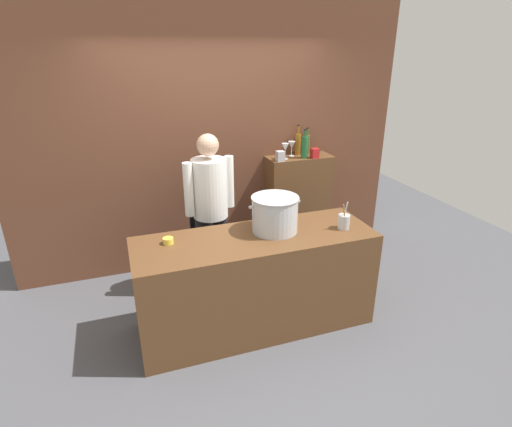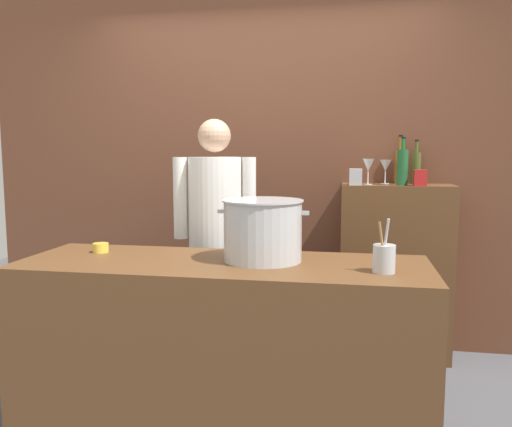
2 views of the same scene
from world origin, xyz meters
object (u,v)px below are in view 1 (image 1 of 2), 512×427
(stockpot_large, at_px, (275,214))
(chef, at_px, (210,204))
(wine_bottle_olive, at_px, (307,144))
(butter_jar, at_px, (168,241))
(wine_bottle_amber, at_px, (298,143))
(wine_glass_wide, at_px, (292,145))
(utensil_crock, at_px, (344,221))
(spice_tin_red, at_px, (315,153))
(wine_bottle_green, at_px, (305,147))
(spice_tin_silver, at_px, (280,156))
(wine_glass_tall, at_px, (285,148))

(stockpot_large, bearing_deg, chef, 122.96)
(chef, xyz_separation_m, wine_bottle_olive, (1.31, 0.56, 0.38))
(butter_jar, xyz_separation_m, wine_bottle_amber, (1.70, 1.18, 0.43))
(wine_bottle_olive, xyz_separation_m, wine_glass_wide, (-0.21, -0.04, 0.01))
(utensil_crock, relative_size, butter_jar, 2.93)
(wine_glass_wide, height_order, spice_tin_red, wine_glass_wide)
(chef, relative_size, wine_bottle_olive, 5.36)
(stockpot_large, distance_m, wine_bottle_green, 1.35)
(wine_bottle_amber, relative_size, spice_tin_silver, 3.08)
(wine_glass_tall, distance_m, spice_tin_red, 0.35)
(wine_glass_wide, bearing_deg, spice_tin_silver, -142.80)
(wine_bottle_olive, bearing_deg, spice_tin_silver, -155.13)
(wine_bottle_olive, bearing_deg, stockpot_large, -126.07)
(stockpot_large, relative_size, wine_glass_wide, 2.75)
(wine_bottle_amber, bearing_deg, wine_glass_tall, -145.66)
(butter_jar, distance_m, wine_glass_tall, 1.85)
(butter_jar, height_order, spice_tin_red, spice_tin_red)
(stockpot_large, bearing_deg, butter_jar, 176.67)
(wine_bottle_olive, bearing_deg, wine_bottle_amber, 169.07)
(butter_jar, height_order, wine_bottle_amber, wine_bottle_amber)
(wine_bottle_amber, bearing_deg, wine_glass_wide, -150.62)
(butter_jar, bearing_deg, wine_glass_tall, 34.93)
(chef, height_order, spice_tin_silver, chef)
(butter_jar, distance_m, spice_tin_silver, 1.73)
(butter_jar, height_order, spice_tin_silver, spice_tin_silver)
(utensil_crock, height_order, butter_jar, utensil_crock)
(utensil_crock, xyz_separation_m, wine_bottle_olive, (0.29, 1.38, 0.38))
(wine_bottle_olive, distance_m, spice_tin_red, 0.20)
(spice_tin_red, bearing_deg, stockpot_large, -131.11)
(wine_bottle_green, distance_m, spice_tin_silver, 0.32)
(wine_glass_wide, bearing_deg, wine_bottle_green, -48.93)
(chef, bearing_deg, wine_bottle_olive, -170.74)
(wine_glass_tall, bearing_deg, wine_bottle_amber, 34.34)
(wine_bottle_amber, bearing_deg, spice_tin_red, -62.22)
(utensil_crock, xyz_separation_m, wine_bottle_green, (0.18, 1.22, 0.39))
(spice_tin_silver, distance_m, spice_tin_red, 0.42)
(spice_tin_silver, bearing_deg, spice_tin_red, -0.21)
(butter_jar, xyz_separation_m, spice_tin_red, (1.81, 0.97, 0.36))
(wine_glass_tall, bearing_deg, butter_jar, -145.07)
(wine_glass_wide, distance_m, wine_glass_tall, 0.15)
(wine_glass_wide, distance_m, spice_tin_red, 0.28)
(utensil_crock, distance_m, butter_jar, 1.53)
(stockpot_large, height_order, wine_bottle_green, wine_bottle_green)
(spice_tin_silver, bearing_deg, chef, -157.44)
(utensil_crock, xyz_separation_m, wine_glass_tall, (-0.04, 1.24, 0.39))
(butter_jar, xyz_separation_m, wine_bottle_olive, (1.80, 1.16, 0.42))
(utensil_crock, relative_size, spice_tin_silver, 2.27)
(butter_jar, xyz_separation_m, wine_glass_wide, (1.59, 1.12, 0.43))
(spice_tin_silver, bearing_deg, utensil_crock, -83.93)
(wine_glass_tall, relative_size, spice_tin_silver, 1.60)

